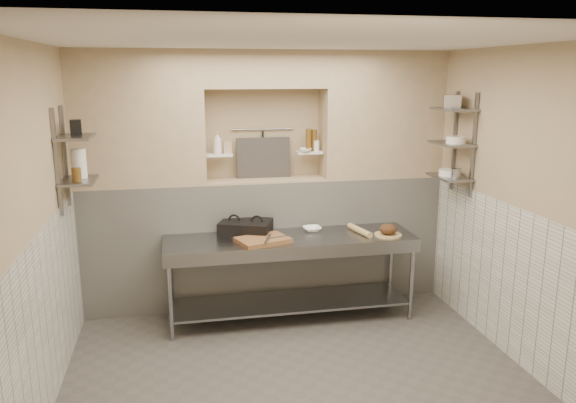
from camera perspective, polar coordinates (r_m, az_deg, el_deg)
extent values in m
cube|color=#514C48|center=(5.10, 1.11, -17.87)|extent=(4.00, 3.90, 0.10)
cube|color=silver|center=(4.39, 1.28, 16.68)|extent=(4.00, 3.90, 0.10)
cube|color=tan|center=(4.56, -24.86, -3.06)|extent=(0.10, 3.90, 2.80)
cube|color=tan|center=(5.36, 23.13, -0.67)|extent=(0.10, 3.90, 2.80)
cube|color=tan|center=(6.45, -2.67, 2.55)|extent=(4.00, 0.10, 2.80)
cube|color=tan|center=(2.73, 10.56, -12.55)|extent=(4.00, 0.10, 2.80)
cube|color=silver|center=(6.38, -2.26, -4.05)|extent=(4.00, 0.40, 1.40)
cube|color=tan|center=(6.21, -2.32, 2.23)|extent=(1.30, 0.40, 0.02)
cube|color=tan|center=(6.05, -14.99, 8.12)|extent=(1.35, 0.40, 1.40)
cube|color=tan|center=(6.46, 9.44, 8.66)|extent=(1.35, 0.40, 1.40)
cube|color=tan|center=(6.10, -2.43, 13.28)|extent=(1.30, 0.40, 0.40)
cube|color=silver|center=(4.78, -23.34, -11.14)|extent=(0.02, 3.90, 1.40)
cube|color=silver|center=(5.52, 21.96, -7.78)|extent=(0.02, 3.90, 1.40)
cube|color=white|center=(6.10, -7.00, 4.72)|extent=(0.28, 0.16, 0.02)
cube|color=white|center=(6.26, 2.19, 5.01)|extent=(0.28, 0.16, 0.02)
cylinder|color=gray|center=(6.30, -2.61, 7.35)|extent=(0.70, 0.02, 0.02)
cylinder|color=black|center=(6.30, -2.57, 5.79)|extent=(0.02, 0.02, 0.30)
cube|color=#383330|center=(6.27, -2.49, 4.46)|extent=(0.60, 0.08, 0.45)
cube|color=slate|center=(5.67, -21.68, 4.29)|extent=(0.03, 0.03, 0.95)
cube|color=slate|center=(5.28, -22.42, 3.65)|extent=(0.03, 0.03, 0.95)
cube|color=slate|center=(5.48, -20.48, 2.00)|extent=(0.30, 0.50, 0.02)
cube|color=slate|center=(5.43, -20.81, 6.15)|extent=(0.30, 0.50, 0.03)
cube|color=slate|center=(6.30, 16.55, 5.91)|extent=(0.03, 0.03, 1.05)
cube|color=slate|center=(5.95, 18.33, 5.40)|extent=(0.03, 0.03, 1.05)
cube|color=slate|center=(6.11, 16.08, 2.41)|extent=(0.30, 0.50, 0.02)
cube|color=slate|center=(6.06, 16.29, 5.67)|extent=(0.30, 0.50, 0.02)
cube|color=slate|center=(6.03, 16.50, 8.96)|extent=(0.30, 0.50, 0.03)
cube|color=gray|center=(5.84, 0.24, -3.81)|extent=(2.60, 0.70, 0.04)
cube|color=gray|center=(6.08, 0.24, -10.14)|extent=(2.45, 0.60, 0.03)
cube|color=gray|center=(5.55, 0.93, -5.37)|extent=(2.60, 0.02, 0.12)
cylinder|color=gray|center=(5.61, -11.83, -9.70)|extent=(0.04, 0.04, 0.86)
cylinder|color=gray|center=(6.15, -11.82, -7.64)|extent=(0.04, 0.04, 0.86)
cylinder|color=gray|center=(6.09, 12.43, -7.89)|extent=(0.04, 0.04, 0.86)
cylinder|color=gray|center=(6.59, 10.41, -6.17)|extent=(0.04, 0.04, 0.86)
cube|color=black|center=(5.95, -4.31, -2.86)|extent=(0.62, 0.54, 0.09)
cube|color=black|center=(5.93, -4.32, -2.20)|extent=(0.62, 0.54, 0.05)
cube|color=olive|center=(5.66, -2.57, -3.93)|extent=(0.58, 0.49, 0.05)
cube|color=gray|center=(5.66, -1.10, -3.64)|extent=(0.24, 0.11, 0.01)
cylinder|color=gray|center=(5.58, -2.07, -3.80)|extent=(0.11, 0.26, 0.02)
imported|color=white|center=(6.04, 2.46, -2.81)|extent=(0.20, 0.20, 0.05)
cylinder|color=tan|center=(6.01, 7.29, -2.92)|extent=(0.15, 0.43, 0.06)
cylinder|color=tan|center=(5.97, 10.11, -3.36)|extent=(0.28, 0.28, 0.02)
ellipsoid|color=#4C2D19|center=(5.95, 10.13, -2.77)|extent=(0.18, 0.18, 0.11)
imported|color=white|center=(6.08, -7.17, 5.93)|extent=(0.10, 0.10, 0.24)
cube|color=tan|center=(6.11, -6.18, 5.47)|extent=(0.09, 0.09, 0.13)
imported|color=white|center=(6.19, 1.77, 5.24)|extent=(0.18, 0.18, 0.04)
cylinder|color=#583B14|center=(6.28, 2.66, 6.23)|extent=(0.06, 0.06, 0.24)
cylinder|color=#583B14|center=(6.24, 2.10, 6.25)|extent=(0.06, 0.06, 0.25)
cylinder|color=white|center=(6.28, 2.89, 5.67)|extent=(0.07, 0.07, 0.12)
cylinder|color=white|center=(5.54, -20.47, 3.66)|extent=(0.14, 0.14, 0.27)
cylinder|color=#583B14|center=(5.38, -20.69, 2.59)|extent=(0.08, 0.08, 0.12)
cube|color=black|center=(5.49, -20.76, 7.07)|extent=(0.11, 0.11, 0.14)
cylinder|color=white|center=(6.11, 16.05, 2.84)|extent=(0.21, 0.21, 0.06)
cylinder|color=gray|center=(5.98, 16.69, 2.76)|extent=(0.10, 0.10, 0.10)
cylinder|color=white|center=(5.98, 16.67, 6.02)|extent=(0.19, 0.19, 0.07)
cube|color=gray|center=(6.07, 16.32, 9.74)|extent=(0.24, 0.26, 0.13)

